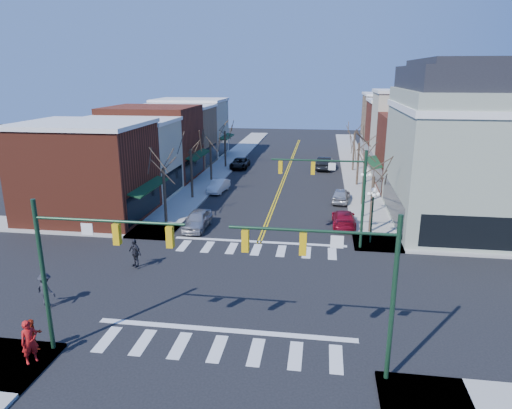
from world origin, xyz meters
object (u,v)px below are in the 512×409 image
at_px(car_left_near, 197,220).
at_px(pedestrian_dark_b, 46,289).
at_px(car_right_near, 344,218).
at_px(car_right_far, 325,163).
at_px(victorian_corner, 475,145).
at_px(car_left_mid, 218,186).
at_px(pedestrian_red_a, 30,342).
at_px(lamppost_corner, 373,206).
at_px(pedestrian_dark_a, 135,253).
at_px(car_left_far, 240,163).
at_px(car_right_mid, 341,195).
at_px(lamppost_midblock, 365,185).
at_px(pedestrian_red_b, 33,336).

distance_m(car_left_near, pedestrian_dark_b, 14.54).
distance_m(car_right_near, car_right_far, 23.23).
bearing_deg(car_left_near, car_right_near, 11.96).
distance_m(victorian_corner, car_left_mid, 24.83).
relative_size(victorian_corner, pedestrian_red_a, 7.22).
height_order(lamppost_corner, car_right_near, lamppost_corner).
distance_m(car_left_near, car_right_near, 12.06).
distance_m(car_left_near, pedestrian_dark_a, 8.42).
xyz_separation_m(victorian_corner, car_right_near, (-10.10, -2.03, -5.99)).
xyz_separation_m(car_left_far, pedestrian_dark_a, (-0.90, -32.98, 0.42)).
bearing_deg(victorian_corner, pedestrian_red_a, -136.42).
height_order(car_right_mid, car_right_far, car_right_far).
distance_m(lamppost_midblock, pedestrian_red_b, 28.06).
distance_m(car_right_mid, car_right_far, 15.85).
xyz_separation_m(lamppost_corner, pedestrian_dark_b, (-18.20, -12.23, -1.89)).
bearing_deg(car_left_mid, pedestrian_red_a, -85.54).
relative_size(car_right_mid, pedestrian_dark_a, 2.19).
distance_m(car_right_far, pedestrian_dark_b, 42.06).
height_order(victorian_corner, car_left_mid, victorian_corner).
relative_size(lamppost_midblock, car_right_near, 0.95).
relative_size(victorian_corner, pedestrian_dark_a, 7.66).
distance_m(car_left_mid, car_right_near, 15.96).
xyz_separation_m(lamppost_corner, pedestrian_dark_a, (-15.50, -6.63, -1.88)).
relative_size(pedestrian_red_a, pedestrian_red_b, 1.24).
bearing_deg(car_left_mid, pedestrian_dark_b, -91.08).
relative_size(lamppost_corner, car_left_mid, 1.08).
bearing_deg(car_left_mid, pedestrian_dark_a, -85.67).
distance_m(car_right_mid, pedestrian_dark_b, 28.74).
xyz_separation_m(car_right_near, car_right_mid, (0.00, 7.41, 0.03)).
xyz_separation_m(car_left_far, car_right_mid, (12.80, -14.97, 0.03)).
xyz_separation_m(lamppost_midblock, pedestrian_dark_b, (-18.20, -18.73, -1.89)).
height_order(car_left_far, pedestrian_dark_b, pedestrian_dark_b).
bearing_deg(pedestrian_dark_b, victorian_corner, -130.30).
distance_m(victorian_corner, lamppost_corner, 10.89).
relative_size(lamppost_corner, car_right_near, 0.95).
bearing_deg(car_right_mid, car_left_far, -42.94).
bearing_deg(pedestrian_red_a, car_left_far, 34.31).
bearing_deg(lamppost_corner, car_left_near, 173.43).
bearing_deg(car_right_near, car_left_far, -60.78).
distance_m(lamppost_corner, pedestrian_red_b, 23.09).
xyz_separation_m(car_left_far, pedestrian_red_b, (-1.63, -42.65, 0.28)).
height_order(lamppost_midblock, pedestrian_dark_b, lamppost_midblock).
bearing_deg(pedestrian_dark_a, car_left_mid, 116.35).
xyz_separation_m(pedestrian_red_a, pedestrian_dark_b, (-2.30, 4.80, -0.07)).
relative_size(car_left_far, pedestrian_dark_b, 2.60).
relative_size(lamppost_corner, pedestrian_dark_b, 2.36).
xyz_separation_m(victorian_corner, pedestrian_dark_b, (-26.50, -18.23, -5.59)).
height_order(lamppost_midblock, car_left_mid, lamppost_midblock).
bearing_deg(lamppost_midblock, victorian_corner, -3.45).
bearing_deg(car_left_mid, car_right_far, 57.50).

